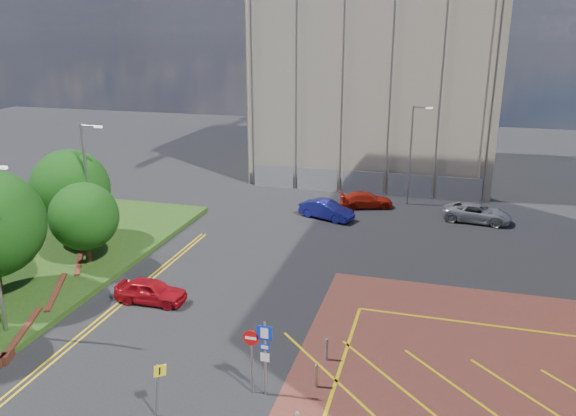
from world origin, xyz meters
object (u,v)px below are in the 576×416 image
at_px(warning_sign, 158,383).
at_px(car_blue_back, 327,210).
at_px(car_red_back, 366,200).
at_px(tree_d, 71,188).
at_px(lamp_back, 411,152).
at_px(tree_c, 84,216).
at_px(car_red_left, 151,291).
at_px(car_silver_back, 477,213).
at_px(lamp_left_far, 88,183).
at_px(sign_cluster, 260,350).

xyz_separation_m(warning_sign, car_blue_back, (1.25, 23.93, -0.74)).
distance_m(warning_sign, car_red_back, 27.79).
height_order(tree_d, lamp_back, lamp_back).
relative_size(tree_c, warning_sign, 2.18).
relative_size(car_red_left, car_red_back, 0.89).
height_order(lamp_back, car_silver_back, lamp_back).
relative_size(warning_sign, car_red_back, 0.53).
xyz_separation_m(tree_d, lamp_back, (20.58, 15.00, 0.49)).
xyz_separation_m(car_blue_back, car_silver_back, (10.88, 2.31, -0.01)).
height_order(lamp_left_far, sign_cluster, lamp_left_far).
bearing_deg(car_red_back, warning_sign, 153.67).
distance_m(tree_c, car_silver_back, 27.37).
relative_size(car_red_left, car_blue_back, 0.90).
bearing_deg(lamp_left_far, sign_cluster, -36.82).
xyz_separation_m(warning_sign, car_red_back, (3.73, 27.53, -0.81)).
distance_m(lamp_left_far, car_blue_back, 17.13).
bearing_deg(lamp_back, lamp_left_far, -139.14).
xyz_separation_m(tree_d, sign_cluster, (16.80, -12.02, -1.92)).
bearing_deg(lamp_left_far, tree_c, -65.29).
distance_m(car_red_left, car_red_back, 21.18).
bearing_deg(car_red_back, tree_d, 108.71).
xyz_separation_m(sign_cluster, car_silver_back, (8.98, 23.97, -1.28)).
bearing_deg(car_red_back, sign_cluster, 160.08).
xyz_separation_m(lamp_back, car_silver_back, (5.20, -3.04, -3.68)).
xyz_separation_m(lamp_left_far, car_red_left, (6.77, -5.15, -4.02)).
bearing_deg(car_red_back, lamp_back, -79.86).
bearing_deg(tree_c, car_blue_back, 46.75).
height_order(tree_c, car_red_back, tree_c).
xyz_separation_m(car_red_left, car_silver_back, (16.93, 18.10, 0.04)).
height_order(tree_c, car_red_left, tree_c).
bearing_deg(car_red_back, car_blue_back, 126.79).
relative_size(lamp_left_far, sign_cluster, 2.50).
xyz_separation_m(tree_c, lamp_left_far, (-0.92, 2.00, 1.47)).
bearing_deg(car_red_left, tree_d, 53.75).
height_order(tree_d, car_blue_back, tree_d).
bearing_deg(warning_sign, lamp_back, 76.68).
bearing_deg(tree_d, warning_sign, -46.31).
xyz_separation_m(sign_cluster, warning_sign, (-3.15, -2.27, -0.52)).
bearing_deg(sign_cluster, tree_d, 144.42).
relative_size(warning_sign, car_silver_back, 0.46).
distance_m(tree_d, lamp_left_far, 2.44).
distance_m(tree_d, car_red_back, 22.09).
relative_size(sign_cluster, warning_sign, 1.43).
xyz_separation_m(tree_c, car_red_back, (14.38, 16.24, -2.58)).
bearing_deg(sign_cluster, car_red_back, 88.68).
height_order(lamp_left_far, car_red_back, lamp_left_far).
bearing_deg(tree_d, tree_c, -45.00).
relative_size(tree_d, warning_sign, 2.71).
relative_size(lamp_left_far, warning_sign, 3.56).
xyz_separation_m(lamp_back, car_red_left, (-11.73, -21.15, -3.72)).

